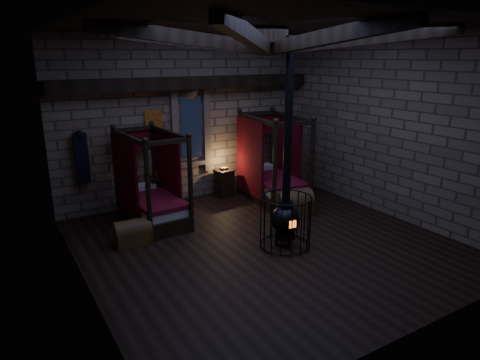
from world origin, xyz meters
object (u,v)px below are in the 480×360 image
bed_left (152,200)px  stove (285,217)px  bed_right (271,179)px  trunk_right (293,204)px  trunk_left (133,233)px

bed_left → stove: (1.83, -2.65, 0.11)m
bed_right → trunk_right: bed_right is taller
trunk_right → trunk_left: bearing=-177.1°
bed_left → trunk_right: bed_left is taller
trunk_left → trunk_right: size_ratio=0.77×
bed_right → trunk_right: (-0.22, -1.23, -0.27)m
bed_left → trunk_left: bed_left is taller
trunk_left → stove: (2.59, -1.69, 0.40)m
bed_right → trunk_right: size_ratio=2.37×
stove → trunk_left: bearing=153.5°
bed_left → bed_right: 3.27m
bed_left → bed_right: size_ratio=0.92×
bed_left → trunk_right: 3.34m
trunk_left → stove: 3.12m
trunk_left → bed_left: bearing=53.7°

